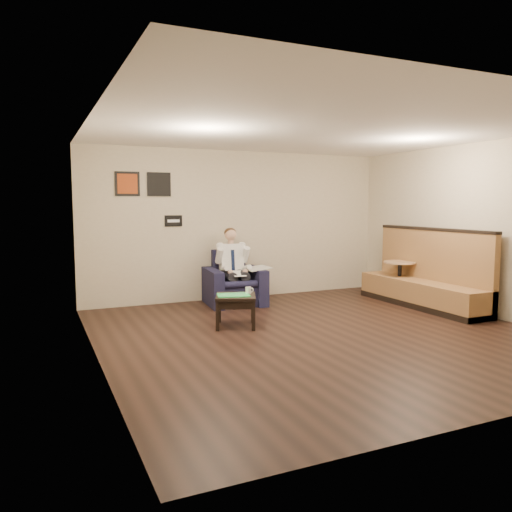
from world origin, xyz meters
name	(u,v)px	position (x,y,z in m)	size (l,w,h in m)	color
ground	(322,334)	(0.00, 0.00, 0.00)	(6.00, 6.00, 0.00)	black
wall_back	(240,225)	(0.00, 3.00, 1.40)	(6.00, 0.02, 2.80)	beige
wall_left	(95,240)	(-3.00, 0.00, 1.40)	(0.02, 6.00, 2.80)	beige
wall_right	(482,229)	(3.00, 0.00, 1.40)	(0.02, 6.00, 2.80)	beige
ceiling	(325,129)	(0.00, 0.00, 2.80)	(6.00, 6.00, 0.02)	white
seating_sign	(173,221)	(-1.30, 2.98, 1.50)	(0.32, 0.02, 0.20)	black
art_print_left	(127,184)	(-2.10, 2.98, 2.15)	(0.42, 0.03, 0.42)	#A73F14
art_print_right	(159,184)	(-1.55, 2.98, 2.15)	(0.42, 0.03, 0.42)	black
armchair	(234,278)	(-0.35, 2.42, 0.48)	(0.99, 0.99, 0.96)	black
seated_man	(236,269)	(-0.36, 2.30, 0.66)	(0.62, 0.94, 1.31)	silver
lap_papers	(238,274)	(-0.37, 2.20, 0.59)	(0.22, 0.31, 0.01)	white
newspaper	(257,268)	(0.04, 2.28, 0.65)	(0.42, 0.52, 0.01)	silver
side_table	(236,311)	(-0.95, 0.87, 0.24)	(0.57, 0.57, 0.47)	black
green_folder	(233,295)	(-0.98, 0.87, 0.48)	(0.47, 0.33, 0.01)	#29D159
coffee_mug	(248,290)	(-0.72, 0.92, 0.52)	(0.09, 0.09, 0.10)	white
smartphone	(239,293)	(-0.83, 1.01, 0.47)	(0.15, 0.07, 0.01)	black
banquette	(422,268)	(2.59, 0.87, 0.68)	(0.64, 2.66, 1.36)	olive
cafe_table	(399,281)	(2.60, 1.47, 0.37)	(0.59, 0.59, 0.74)	tan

